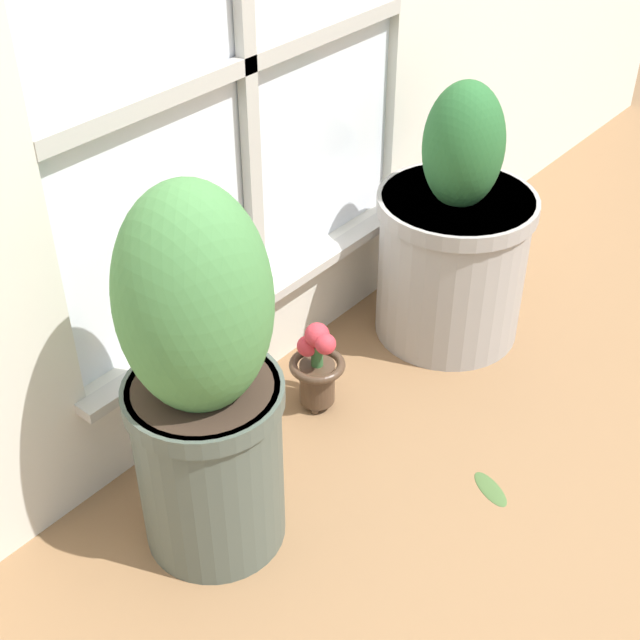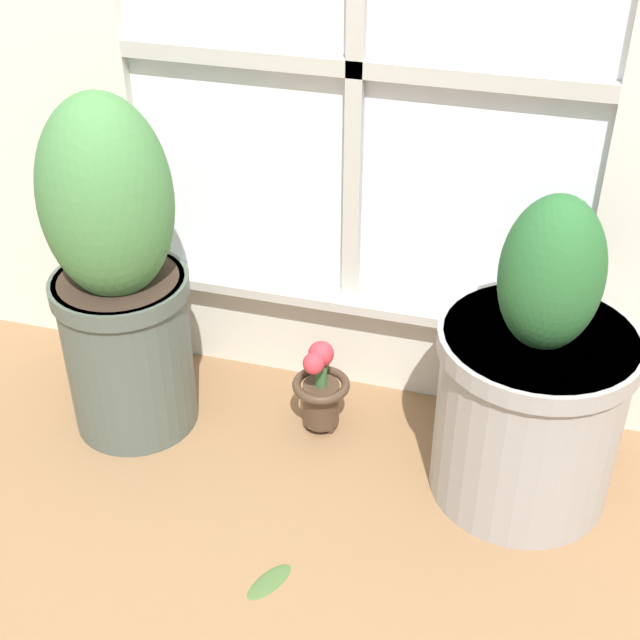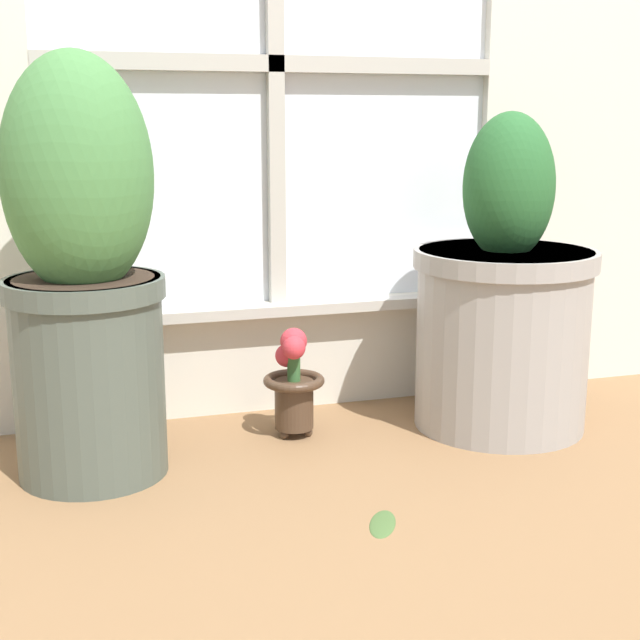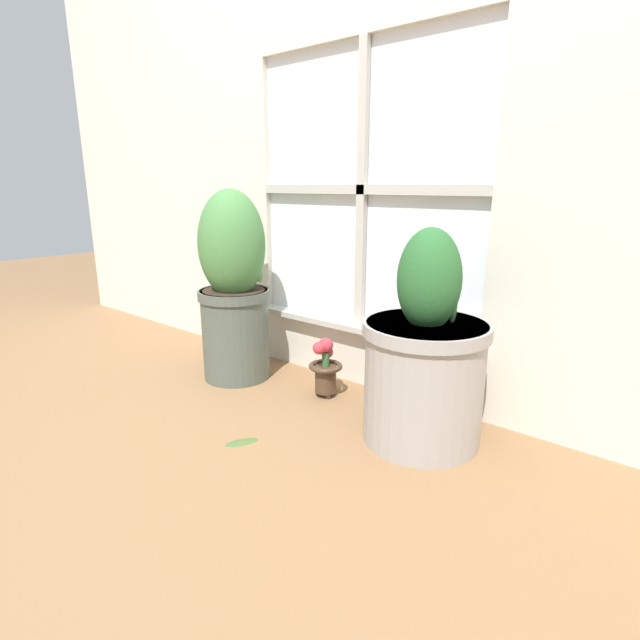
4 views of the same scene
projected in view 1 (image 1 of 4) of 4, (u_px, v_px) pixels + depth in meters
ground_plane at (479, 488)px, 1.93m from camera, size 10.00×10.00×0.00m
potted_plant_left at (202, 384)px, 1.60m from camera, size 0.30×0.30×0.79m
potted_plant_right at (454, 242)px, 2.23m from camera, size 0.40×0.40×0.69m
flower_vase at (317, 367)px, 2.07m from camera, size 0.13×0.13×0.24m
fallen_leaf at (491, 488)px, 1.92m from camera, size 0.09×0.12×0.01m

